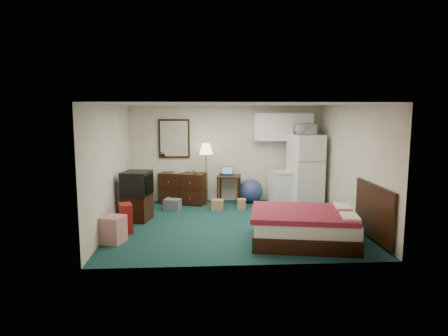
{
  "coord_description": "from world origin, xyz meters",
  "views": [
    {
      "loc": [
        -0.7,
        -8.11,
        2.39
      ],
      "look_at": [
        -0.18,
        0.32,
        1.15
      ],
      "focal_mm": 32.0,
      "sensor_mm": 36.0,
      "label": 1
    }
  ],
  "objects": [
    {
      "name": "laptop",
      "position": [
        -0.0,
        1.93,
        0.82
      ],
      "size": [
        0.34,
        0.3,
        0.21
      ],
      "primitive_type": null,
      "rotation": [
        0.0,
        0.0,
        -0.19
      ],
      "color": "black",
      "rests_on": "desk"
    },
    {
      "name": "walls",
      "position": [
        0.0,
        0.0,
        1.25
      ],
      "size": [
        5.01,
        4.51,
        2.5
      ],
      "color": "beige",
      "rests_on": "floor"
    },
    {
      "name": "mug",
      "position": [
        -0.8,
        1.81,
        0.86
      ],
      "size": [
        0.16,
        0.15,
        0.13
      ],
      "primitive_type": "imported",
      "rotation": [
        0.0,
        0.0,
        -0.37
      ],
      "color": "#5C9A4A",
      "rests_on": "dresser"
    },
    {
      "name": "dresser",
      "position": [
        -1.13,
        1.98,
        0.4
      ],
      "size": [
        1.27,
        0.86,
        0.79
      ],
      "primitive_type": null,
      "rotation": [
        0.0,
        0.0,
        -0.31
      ],
      "color": "black",
      "rests_on": "floor"
    },
    {
      "name": "headboard",
      "position": [
        2.46,
        -1.24,
        0.55
      ],
      "size": [
        0.06,
        1.56,
        1.0
      ],
      "primitive_type": null,
      "color": "black",
      "rests_on": "walls"
    },
    {
      "name": "ceiling",
      "position": [
        0.0,
        0.0,
        2.5
      ],
      "size": [
        5.0,
        4.5,
        0.01
      ],
      "primitive_type": "cube",
      "color": "beige",
      "rests_on": "walls"
    },
    {
      "name": "suitcase",
      "position": [
        -2.15,
        -0.44,
        0.29
      ],
      "size": [
        0.32,
        0.4,
        0.57
      ],
      "primitive_type": null,
      "rotation": [
        0.0,
        0.0,
        0.32
      ],
      "color": "maroon",
      "rests_on": "floor"
    },
    {
      "name": "exercise_ball",
      "position": [
        0.62,
        1.96,
        0.31
      ],
      "size": [
        0.74,
        0.74,
        0.61
      ],
      "primitive_type": "sphere",
      "rotation": [
        0.0,
        0.0,
        -0.24
      ],
      "color": "navy",
      "rests_on": "floor"
    },
    {
      "name": "floor_lamp",
      "position": [
        -0.54,
        1.79,
        0.78
      ],
      "size": [
        0.42,
        0.42,
        1.55
      ],
      "primitive_type": null,
      "rotation": [
        0.0,
        0.0,
        0.3
      ],
      "color": "gold",
      "rests_on": "floor"
    },
    {
      "name": "book_a",
      "position": [
        -1.33,
        2.03,
        0.9
      ],
      "size": [
        0.13,
        0.1,
        0.21
      ],
      "primitive_type": "imported",
      "rotation": [
        0.0,
        0.0,
        -0.63
      ],
      "color": "#99704B",
      "rests_on": "dresser"
    },
    {
      "name": "desk",
      "position": [
        0.05,
        1.93,
        0.36
      ],
      "size": [
        0.66,
        0.66,
        0.72
      ],
      "primitive_type": null,
      "rotation": [
        0.0,
        0.0,
        -0.18
      ],
      "color": "black",
      "rests_on": "floor"
    },
    {
      "name": "mirror",
      "position": [
        -1.35,
        2.22,
        1.65
      ],
      "size": [
        0.8,
        0.06,
        1.0
      ],
      "primitive_type": null,
      "color": "white",
      "rests_on": "walls"
    },
    {
      "name": "fridge",
      "position": [
        1.94,
        1.61,
        0.89
      ],
      "size": [
        0.85,
        0.85,
        1.78
      ],
      "primitive_type": null,
      "rotation": [
        0.0,
        0.0,
        0.19
      ],
      "color": "white",
      "rests_on": "floor"
    },
    {
      "name": "retail_box",
      "position": [
        -2.28,
        -1.04,
        0.24
      ],
      "size": [
        0.49,
        0.49,
        0.49
      ],
      "primitive_type": null,
      "rotation": [
        0.0,
        0.0,
        -0.32
      ],
      "color": "beige",
      "rests_on": "floor"
    },
    {
      "name": "kitchen_counter",
      "position": [
        1.5,
        1.77,
        0.41
      ],
      "size": [
        0.88,
        0.76,
        0.82
      ],
      "primitive_type": null,
      "rotation": [
        0.0,
        0.0,
        0.29
      ],
      "color": "white",
      "rests_on": "floor"
    },
    {
      "name": "floor",
      "position": [
        0.0,
        0.0,
        0.0
      ],
      "size": [
        5.0,
        4.5,
        0.01
      ],
      "primitive_type": "cube",
      "color": "black",
      "rests_on": "ground"
    },
    {
      "name": "tv_stand",
      "position": [
        -2.07,
        0.44,
        0.27
      ],
      "size": [
        0.67,
        0.71,
        0.55
      ],
      "primitive_type": null,
      "rotation": [
        0.0,
        0.0,
        -0.23
      ],
      "color": "black",
      "rests_on": "floor"
    },
    {
      "name": "file_bin",
      "position": [
        -1.36,
        1.29,
        0.13
      ],
      "size": [
        0.45,
        0.38,
        0.27
      ],
      "primitive_type": null,
      "rotation": [
        0.0,
        0.0,
        -0.3
      ],
      "color": "slate",
      "rests_on": "floor"
    },
    {
      "name": "upper_cabinets",
      "position": [
        1.45,
        2.08,
        1.95
      ],
      "size": [
        1.5,
        0.35,
        0.7
      ],
      "primitive_type": null,
      "color": "white",
      "rests_on": "walls"
    },
    {
      "name": "microwave",
      "position": [
        1.9,
        1.59,
        1.94
      ],
      "size": [
        0.52,
        0.35,
        0.33
      ],
      "primitive_type": "imported",
      "rotation": [
        0.0,
        0.0,
        0.19
      ],
      "color": "white",
      "rests_on": "fridge"
    },
    {
      "name": "bed",
      "position": [
        1.18,
        -1.24,
        0.29
      ],
      "size": [
        2.03,
        1.71,
        0.58
      ],
      "primitive_type": null,
      "rotation": [
        0.0,
        0.0,
        -0.18
      ],
      "color": "maroon",
      "rests_on": "floor"
    },
    {
      "name": "cardboard_box_a",
      "position": [
        -0.28,
        1.27,
        0.12
      ],
      "size": [
        0.31,
        0.27,
        0.24
      ],
      "primitive_type": null,
      "rotation": [
        0.0,
        0.0,
        -0.12
      ],
      "color": "#99704B",
      "rests_on": "floor"
    },
    {
      "name": "cardboard_box_b",
      "position": [
        0.31,
        1.31,
        0.12
      ],
      "size": [
        0.24,
        0.27,
        0.24
      ],
      "primitive_type": null,
      "rotation": [
        0.0,
        0.0,
        -0.17
      ],
      "color": "#99704B",
      "rests_on": "floor"
    },
    {
      "name": "crt_tv",
      "position": [
        -2.06,
        0.42,
        0.81
      ],
      "size": [
        0.69,
        0.72,
        0.53
      ],
      "primitive_type": null,
      "rotation": [
        0.0,
        0.0,
        -0.21
      ],
      "color": "black",
      "rests_on": "tv_stand"
    },
    {
      "name": "book_b",
      "position": [
        -1.22,
        2.12,
        0.89
      ],
      "size": [
        0.14,
        0.09,
        0.2
      ],
      "primitive_type": "imported",
      "rotation": [
        0.0,
        0.0,
        -0.49
      ],
      "color": "#99704B",
      "rests_on": "dresser"
    }
  ]
}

